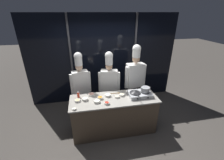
{
  "coord_description": "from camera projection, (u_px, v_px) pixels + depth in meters",
  "views": [
    {
      "loc": [
        -0.6,
        -2.88,
        2.71
      ],
      "look_at": [
        0.0,
        0.25,
        1.25
      ],
      "focal_mm": 24.0,
      "sensor_mm": 36.0,
      "label": 1
    }
  ],
  "objects": [
    {
      "name": "ground_plane",
      "position": [
        114.0,
        129.0,
        3.8
      ],
      "size": [
        24.0,
        24.0,
        0.0
      ],
      "primitive_type": "plane",
      "color": "#47423D"
    },
    {
      "name": "window_wall_back",
      "position": [
        104.0,
        60.0,
        4.64
      ],
      "size": [
        4.59,
        0.09,
        2.7
      ],
      "color": "black",
      "rests_on": "ground_plane"
    },
    {
      "name": "demo_counter",
      "position": [
        114.0,
        114.0,
        3.61
      ],
      "size": [
        2.01,
        0.7,
        0.9
      ],
      "color": "#4C3D2D",
      "rests_on": "ground_plane"
    },
    {
      "name": "portable_stove",
      "position": [
        140.0,
        94.0,
        3.51
      ],
      "size": [
        0.53,
        0.38,
        0.1
      ],
      "color": "#B2B5BA",
      "rests_on": "demo_counter"
    },
    {
      "name": "frying_pan",
      "position": [
        135.0,
        92.0,
        3.46
      ],
      "size": [
        0.26,
        0.44,
        0.05
      ],
      "color": "#232326",
      "rests_on": "portable_stove"
    },
    {
      "name": "stock_pot",
      "position": [
        145.0,
        89.0,
        3.49
      ],
      "size": [
        0.23,
        0.2,
        0.12
      ],
      "color": "#93969B",
      "rests_on": "portable_stove"
    },
    {
      "name": "squeeze_bottle_chili",
      "position": [
        78.0,
        94.0,
        3.44
      ],
      "size": [
        0.05,
        0.05,
        0.16
      ],
      "color": "red",
      "rests_on": "demo_counter"
    },
    {
      "name": "prep_bowl_chicken",
      "position": [
        117.0,
        97.0,
        3.45
      ],
      "size": [
        0.11,
        0.11,
        0.04
      ],
      "color": "silver",
      "rests_on": "demo_counter"
    },
    {
      "name": "prep_bowl_bean_sprouts",
      "position": [
        97.0,
        101.0,
        3.26
      ],
      "size": [
        0.14,
        0.14,
        0.05
      ],
      "color": "silver",
      "rests_on": "demo_counter"
    },
    {
      "name": "prep_bowl_shrimp",
      "position": [
        91.0,
        94.0,
        3.55
      ],
      "size": [
        0.16,
        0.16,
        0.04
      ],
      "color": "silver",
      "rests_on": "demo_counter"
    },
    {
      "name": "prep_bowl_garlic",
      "position": [
        74.0,
        109.0,
        3.02
      ],
      "size": [
        0.09,
        0.09,
        0.03
      ],
      "color": "silver",
      "rests_on": "demo_counter"
    },
    {
      "name": "prep_bowl_ginger",
      "position": [
        78.0,
        100.0,
        3.3
      ],
      "size": [
        0.13,
        0.13,
        0.04
      ],
      "color": "silver",
      "rests_on": "demo_counter"
    },
    {
      "name": "prep_bowl_carrots",
      "position": [
        100.0,
        98.0,
        3.39
      ],
      "size": [
        0.12,
        0.12,
        0.05
      ],
      "color": "silver",
      "rests_on": "demo_counter"
    },
    {
      "name": "prep_bowl_noodles",
      "position": [
        122.0,
        95.0,
        3.52
      ],
      "size": [
        0.13,
        0.13,
        0.05
      ],
      "color": "silver",
      "rests_on": "demo_counter"
    },
    {
      "name": "prep_bowl_chili_flakes",
      "position": [
        107.0,
        103.0,
        3.2
      ],
      "size": [
        0.11,
        0.11,
        0.05
      ],
      "color": "silver",
      "rests_on": "demo_counter"
    },
    {
      "name": "prep_bowl_onion",
      "position": [
        85.0,
        99.0,
        3.34
      ],
      "size": [
        0.13,
        0.13,
        0.06
      ],
      "color": "silver",
      "rests_on": "demo_counter"
    },
    {
      "name": "prep_bowl_rice",
      "position": [
        108.0,
        95.0,
        3.49
      ],
      "size": [
        0.14,
        0.14,
        0.05
      ],
      "color": "silver",
      "rests_on": "demo_counter"
    },
    {
      "name": "serving_spoon_slotted",
      "position": [
        117.0,
        93.0,
        3.63
      ],
      "size": [
        0.24,
        0.05,
        0.02
      ],
      "color": "olive",
      "rests_on": "demo_counter"
    },
    {
      "name": "chef_head",
      "position": [
        80.0,
        82.0,
        3.88
      ],
      "size": [
        0.53,
        0.28,
        1.83
      ],
      "rotation": [
        0.0,
        0.0,
        3.32
      ],
      "color": "#2D3856",
      "rests_on": "ground_plane"
    },
    {
      "name": "chef_sous",
      "position": [
        109.0,
        81.0,
        3.97
      ],
      "size": [
        0.56,
        0.3,
        1.83
      ],
      "rotation": [
        0.0,
        0.0,
        2.96
      ],
      "color": "#4C4C51",
      "rests_on": "ground_plane"
    },
    {
      "name": "chef_line",
      "position": [
        135.0,
        75.0,
        4.07
      ],
      "size": [
        0.6,
        0.3,
        1.97
      ],
      "rotation": [
        0.0,
        0.0,
        3.27
      ],
      "color": "#232326",
      "rests_on": "ground_plane"
    }
  ]
}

